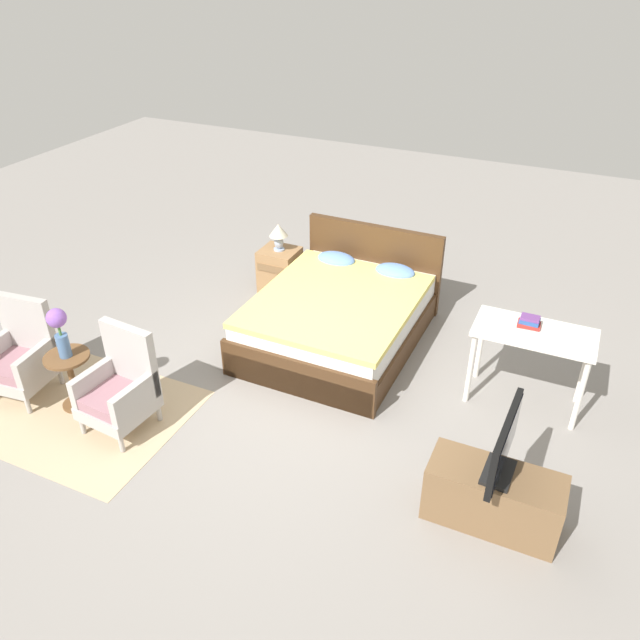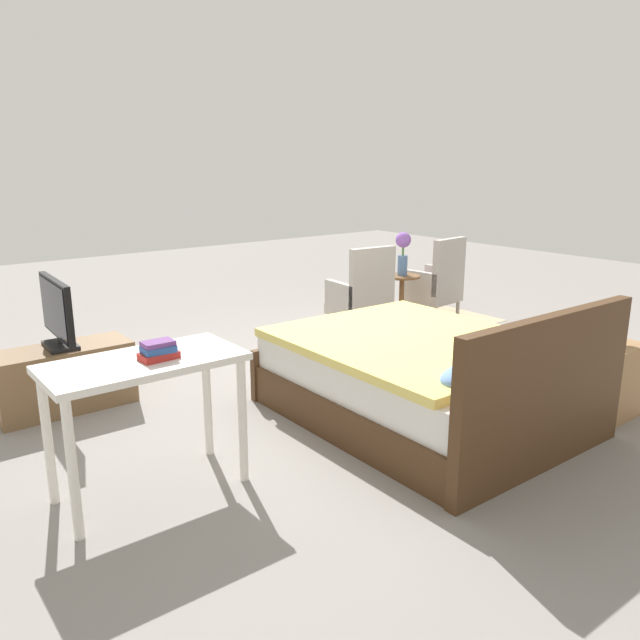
{
  "view_description": "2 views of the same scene",
  "coord_description": "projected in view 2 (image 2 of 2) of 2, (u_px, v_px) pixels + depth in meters",
  "views": [
    {
      "loc": [
        2.16,
        -4.11,
        3.71
      ],
      "look_at": [
        0.2,
        0.17,
        0.8
      ],
      "focal_mm": 35.0,
      "sensor_mm": 36.0,
      "label": 1
    },
    {
      "loc": [
        3.16,
        3.88,
        1.81
      ],
      "look_at": [
        0.32,
        0.23,
        0.61
      ],
      "focal_mm": 35.0,
      "sensor_mm": 36.0,
      "label": 2
    }
  ],
  "objects": [
    {
      "name": "book_stack",
      "position": [
        158.0,
        351.0,
        3.29
      ],
      "size": [
        0.2,
        0.13,
        0.1
      ],
      "color": "#AD2823",
      "rests_on": "vanity_desk"
    },
    {
      "name": "armchair_by_window_right",
      "position": [
        362.0,
        297.0,
        6.63
      ],
      "size": [
        0.59,
        0.59,
        0.92
      ],
      "color": "#ADA8A3",
      "rests_on": "floor_rug"
    },
    {
      "name": "vanity_desk",
      "position": [
        145.0,
        380.0,
        3.34
      ],
      "size": [
        1.04,
        0.52,
        0.78
      ],
      "color": "silver",
      "rests_on": "ground_plane"
    },
    {
      "name": "tv_stand",
      "position": [
        64.0,
        378.0,
        4.6
      ],
      "size": [
        0.96,
        0.4,
        0.48
      ],
      "color": "brown",
      "rests_on": "ground_plane"
    },
    {
      "name": "ground_plane",
      "position": [
        333.0,
        378.0,
        5.3
      ],
      "size": [
        16.0,
        16.0,
        0.0
      ],
      "primitive_type": "plane",
      "color": "gray"
    },
    {
      "name": "side_table",
      "position": [
        402.0,
        293.0,
        6.97
      ],
      "size": [
        0.4,
        0.4,
        0.55
      ],
      "color": "brown",
      "rests_on": "ground_plane"
    },
    {
      "name": "table_lamp",
      "position": [
        613.0,
        314.0,
        4.38
      ],
      "size": [
        0.22,
        0.22,
        0.33
      ],
      "color": "#9EADC6",
      "rests_on": "nightstand"
    },
    {
      "name": "tv_flatscreen",
      "position": [
        57.0,
        312.0,
        4.47
      ],
      "size": [
        0.21,
        0.74,
        0.51
      ],
      "color": "black",
      "rests_on": "tv_stand"
    },
    {
      "name": "bed",
      "position": [
        426.0,
        380.0,
        4.39
      ],
      "size": [
        1.62,
        2.07,
        0.96
      ],
      "color": "#472D19",
      "rests_on": "ground_plane"
    },
    {
      "name": "armchair_by_window_left",
      "position": [
        436.0,
        284.0,
        7.32
      ],
      "size": [
        0.6,
        0.6,
        0.92
      ],
      "color": "#ADA8A3",
      "rests_on": "floor_rug"
    },
    {
      "name": "nightstand",
      "position": [
        605.0,
        379.0,
        4.5
      ],
      "size": [
        0.44,
        0.41,
        0.53
      ],
      "color": "#997047",
      "rests_on": "ground_plane"
    },
    {
      "name": "floor_rug",
      "position": [
        396.0,
        321.0,
        7.12
      ],
      "size": [
        2.1,
        1.5,
        0.01
      ],
      "color": "tan",
      "rests_on": "ground_plane"
    },
    {
      "name": "flower_vase",
      "position": [
        403.0,
        249.0,
        6.85
      ],
      "size": [
        0.17,
        0.17,
        0.48
      ],
      "color": "#4C709E",
      "rests_on": "side_table"
    }
  ]
}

